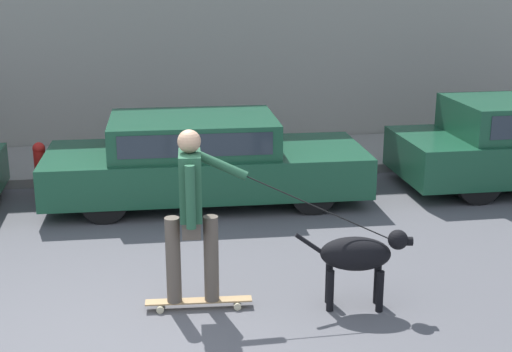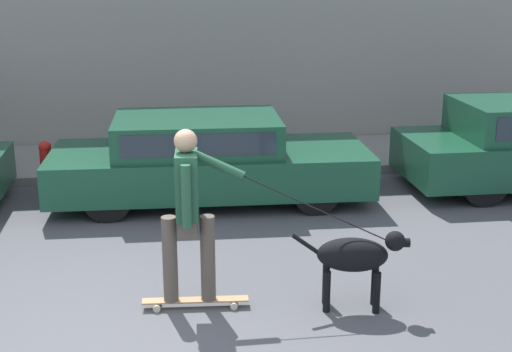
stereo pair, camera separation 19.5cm
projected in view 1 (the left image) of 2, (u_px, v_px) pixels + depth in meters
The scene contains 6 objects.
back_wall at pixel (128, 8), 12.20m from camera, with size 32.00×0.30×4.92m.
sidewalk_curb at pixel (134, 161), 11.72m from camera, with size 30.00×2.10×0.14m.
parked_car_1 at pixel (203, 160), 9.81m from camera, with size 4.40×1.81×1.19m.
dog at pixel (359, 256), 6.70m from camera, with size 1.09×0.44×0.79m.
skateboarder at pixel (192, 210), 6.53m from camera, with size 2.37×0.58×1.75m.
fire_hydrant at pixel (40, 166), 10.20m from camera, with size 0.18×0.18×0.75m.
Camera 1 is at (0.24, -5.44, 3.14)m, focal length 50.00 mm.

